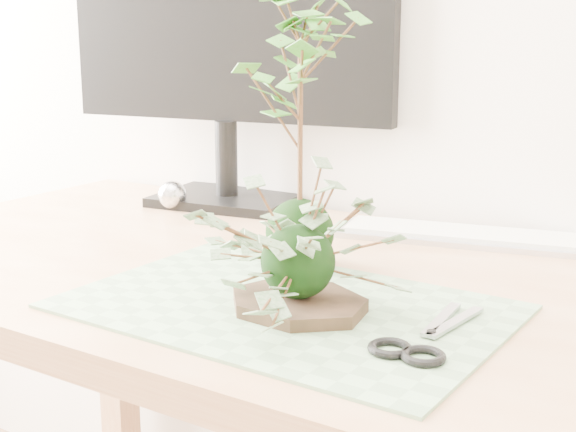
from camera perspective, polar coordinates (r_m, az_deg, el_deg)
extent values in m
cube|color=tan|center=(1.04, 5.19, -5.85)|extent=(1.60, 0.70, 0.04)
cube|color=tan|center=(1.81, -12.01, -10.13)|extent=(0.06, 0.06, 0.70)
cube|color=#658A62|center=(0.94, -0.20, -6.44)|extent=(0.51, 0.34, 0.00)
cylinder|color=black|center=(0.92, 0.70, -6.25)|extent=(0.19, 0.19, 0.01)
sphere|color=black|center=(0.91, 0.71, -3.27)|extent=(0.09, 0.09, 0.09)
sphere|color=black|center=(1.09, 0.84, -1.19)|extent=(0.09, 0.09, 0.09)
cylinder|color=#4B2D18|center=(1.07, 0.87, 5.90)|extent=(0.01, 0.01, 0.23)
cube|color=silver|center=(1.27, 12.25, -1.46)|extent=(0.40, 0.19, 0.01)
cube|color=silver|center=(1.27, 12.26, -1.14)|extent=(0.37, 0.17, 0.01)
cube|color=black|center=(1.50, -4.35, 1.20)|extent=(0.28, 0.22, 0.02)
cylinder|color=black|center=(1.48, -4.41, 4.12)|extent=(0.04, 0.04, 0.14)
cube|color=black|center=(1.47, -4.32, 14.57)|extent=(0.63, 0.13, 0.40)
sphere|color=silver|center=(1.46, -8.24, 1.50)|extent=(0.05, 0.05, 0.05)
cube|color=gray|center=(0.90, 10.79, -7.33)|extent=(0.02, 0.11, 0.00)
cube|color=gray|center=(0.90, 11.75, -7.50)|extent=(0.03, 0.11, 0.00)
torus|color=black|center=(0.82, 7.30, -9.30)|extent=(0.05, 0.05, 0.01)
torus|color=black|center=(0.80, 9.65, -9.78)|extent=(0.05, 0.05, 0.01)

